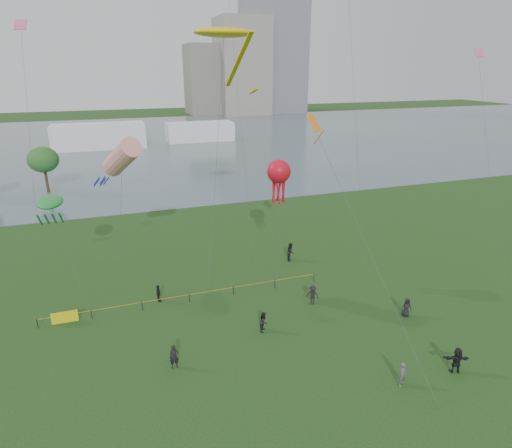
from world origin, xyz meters
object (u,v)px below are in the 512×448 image
object	(u,v)px
fence	(116,309)
kite_octopus	(279,172)
kite_flyer	(403,374)
kite_stingray	(224,33)

from	to	relation	value
fence	kite_octopus	bearing A→B (deg)	6.98
kite_flyer	kite_stingray	distance (m)	30.55
kite_flyer	kite_stingray	size ratio (longest dim) A/B	0.08
kite_stingray	fence	bearing A→B (deg)	-148.59
fence	kite_flyer	xyz separation A→B (m)	(17.13, -14.70, 0.29)
fence	kite_octopus	world-z (taller)	kite_octopus
kite_octopus	kite_stingray	bearing A→B (deg)	136.39
kite_stingray	kite_octopus	distance (m)	12.97
kite_octopus	fence	bearing A→B (deg)	-162.37
fence	kite_octopus	distance (m)	18.11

